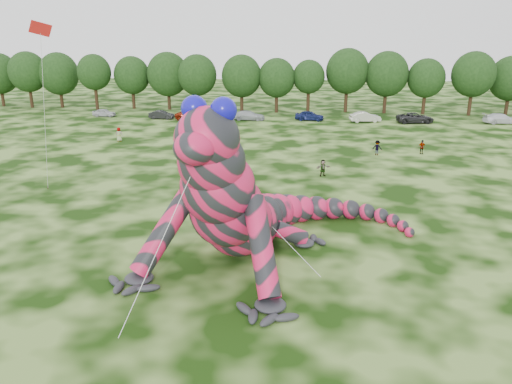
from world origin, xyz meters
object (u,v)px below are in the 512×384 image
at_px(car_4, 310,116).
at_px(spectator_0, 197,154).
at_px(flying_kite, 41,41).
at_px(tree_6, 198,83).
at_px(tree_5, 168,81).
at_px(car_3, 249,115).
at_px(spectator_3, 422,147).
at_px(spectator_5, 323,168).
at_px(tree_1, 29,80).
at_px(car_7, 501,119).
at_px(car_5, 365,117).
at_px(tree_9, 309,86).
at_px(tree_11, 386,82).
at_px(inflatable_gecko, 247,171).
at_px(spectator_1, 207,156).
at_px(car_2, 193,115).
at_px(tree_14, 510,85).
at_px(tree_8, 277,85).
at_px(tree_10, 347,81).
at_px(car_0, 104,113).
at_px(tree_4, 132,83).
at_px(tree_12, 425,87).
at_px(spectator_4, 119,134).
at_px(spectator_2, 377,148).
at_px(car_6, 415,118).
at_px(tree_0, 0,80).
at_px(tree_2, 59,80).
at_px(tree_13, 472,84).
at_px(tree_7, 242,84).

bearing_deg(car_4, spectator_0, 165.97).
height_order(flying_kite, tree_6, flying_kite).
distance_m(tree_5, car_3, 18.53).
relative_size(spectator_3, spectator_5, 1.00).
bearing_deg(tree_1, car_7, -6.23).
bearing_deg(car_5, tree_9, 34.99).
bearing_deg(tree_11, tree_5, 179.63).
distance_m(inflatable_gecko, car_5, 49.47).
height_order(car_4, spectator_1, spectator_1).
bearing_deg(spectator_1, car_2, 91.02).
relative_size(car_7, spectator_1, 3.02).
bearing_deg(tree_14, tree_11, -178.46).
xyz_separation_m(inflatable_gecko, tree_1, (-46.24, 57.10, -0.05)).
bearing_deg(tree_11, car_2, -160.98).
xyz_separation_m(tree_8, tree_10, (11.61, 1.59, 0.78)).
bearing_deg(car_0, tree_5, -41.95).
distance_m(car_2, spectator_3, 36.04).
height_order(spectator_1, spectator_0, spectator_1).
height_order(inflatable_gecko, spectator_3, inflatable_gecko).
relative_size(tree_9, spectator_0, 5.20).
relative_size(inflatable_gecko, tree_9, 2.29).
bearing_deg(car_2, spectator_3, -119.88).
bearing_deg(car_5, spectator_1, 135.91).
xyz_separation_m(tree_4, tree_5, (6.52, -0.28, 0.37)).
relative_size(car_0, car_3, 0.74).
xyz_separation_m(tree_12, spectator_4, (-41.89, -26.52, -3.62)).
distance_m(tree_9, car_2, 20.27).
bearing_deg(spectator_2, tree_1, -13.17).
relative_size(inflatable_gecko, spectator_1, 11.70).
bearing_deg(car_6, car_5, 82.06).
bearing_deg(tree_1, tree_8, -1.38).
height_order(car_2, spectator_5, spectator_5).
bearing_deg(inflatable_gecko, spectator_5, 89.47).
xyz_separation_m(car_0, spectator_5, (34.19, -31.55, 0.16)).
relative_size(tree_1, spectator_0, 5.88).
relative_size(tree_0, tree_12, 1.06).
height_order(tree_2, car_7, tree_2).
distance_m(tree_12, spectator_5, 43.42).
bearing_deg(tree_13, tree_12, 175.08).
bearing_deg(tree_7, spectator_2, -57.34).
height_order(tree_9, car_0, tree_9).
height_order(tree_12, spectator_4, tree_12).
bearing_deg(car_6, car_4, 80.17).
bearing_deg(car_5, tree_12, -59.38).
xyz_separation_m(tree_7, spectator_1, (1.32, -35.67, -3.89)).
distance_m(inflatable_gecko, tree_9, 56.49).
xyz_separation_m(car_2, car_6, (33.49, 1.01, 0.01)).
distance_m(tree_2, tree_9, 44.11).
bearing_deg(car_6, spectator_5, 147.35).
bearing_deg(tree_7, inflatable_gecko, -81.88).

